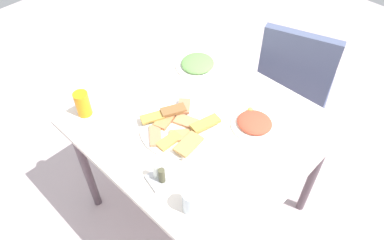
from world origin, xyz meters
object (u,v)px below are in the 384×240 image
object	(u,v)px
paper_napkin	(142,80)
condiment_caddy	(159,176)
dining_chair	(294,82)
salad_plate_rice	(198,64)
pide_platter	(179,127)
spoon	(145,77)
dining_table	(200,134)
salad_plate_greens	(254,123)
soda_can	(83,104)
fork	(139,81)
drinking_glass	(192,201)

from	to	relation	value
paper_napkin	condiment_caddy	distance (m)	0.62
dining_chair	salad_plate_rice	size ratio (longest dim) A/B	3.78
pide_platter	spoon	bearing A→B (deg)	161.75
dining_table	pide_platter	distance (m)	0.14
pide_platter	paper_napkin	world-z (taller)	pide_platter
dining_chair	salad_plate_greens	size ratio (longest dim) A/B	4.31
dining_table	dining_chair	distance (m)	0.79
dining_chair	condiment_caddy	world-z (taller)	dining_chair
pide_platter	condiment_caddy	size ratio (longest dim) A/B	3.27
pide_platter	condiment_caddy	world-z (taller)	condiment_caddy
soda_can	paper_napkin	distance (m)	0.34
paper_napkin	fork	world-z (taller)	fork
drinking_glass	paper_napkin	size ratio (longest dim) A/B	0.68
salad_plate_greens	fork	bearing A→B (deg)	-164.86
salad_plate_greens	drinking_glass	distance (m)	0.50
dining_table	soda_can	world-z (taller)	soda_can
drinking_glass	spoon	size ratio (longest dim) A/B	0.59
spoon	condiment_caddy	world-z (taller)	condiment_caddy
salad_plate_rice	spoon	bearing A→B (deg)	-116.45
dining_chair	salad_plate_rice	world-z (taller)	dining_chair
salad_plate_rice	drinking_glass	world-z (taller)	drinking_glass
fork	condiment_caddy	size ratio (longest dim) A/B	1.64
fork	dining_chair	bearing A→B (deg)	70.99
pide_platter	drinking_glass	xyz separation A→B (m)	(0.31, -0.24, 0.04)
dining_chair	drinking_glass	size ratio (longest dim) A/B	8.91
salad_plate_rice	drinking_glass	bearing A→B (deg)	-47.99
fork	condiment_caddy	world-z (taller)	condiment_caddy
dining_table	condiment_caddy	world-z (taller)	condiment_caddy
pide_platter	dining_table	bearing A→B (deg)	67.86
drinking_glass	fork	bearing A→B (deg)	154.43
salad_plate_rice	soda_can	world-z (taller)	soda_can
fork	pide_platter	bearing A→B (deg)	-1.95
fork	paper_napkin	bearing A→B (deg)	101.20
dining_table	salad_plate_greens	bearing A→B (deg)	39.10
drinking_glass	spoon	world-z (taller)	drinking_glass
salad_plate_greens	drinking_glass	world-z (taller)	drinking_glass
drinking_glass	fork	world-z (taller)	drinking_glass
dining_table	dining_chair	size ratio (longest dim) A/B	1.11
pide_platter	salad_plate_greens	world-z (taller)	pide_platter
paper_napkin	fork	size ratio (longest dim) A/B	0.85
dining_chair	condiment_caddy	xyz separation A→B (m)	(0.06, -1.11, 0.24)
paper_napkin	drinking_glass	bearing A→B (deg)	-26.77
paper_napkin	condiment_caddy	xyz separation A→B (m)	(0.51, -0.35, 0.03)
salad_plate_rice	soda_can	xyz separation A→B (m)	(-0.13, -0.61, 0.04)
drinking_glass	salad_plate_rice	bearing A→B (deg)	132.01
salad_plate_rice	paper_napkin	xyz separation A→B (m)	(-0.13, -0.28, -0.02)
dining_table	salad_plate_rice	distance (m)	0.41
condiment_caddy	salad_plate_rice	bearing A→B (deg)	121.72
salad_plate_greens	spoon	xyz separation A→B (m)	(-0.60, -0.13, -0.01)
pide_platter	soda_can	distance (m)	0.45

